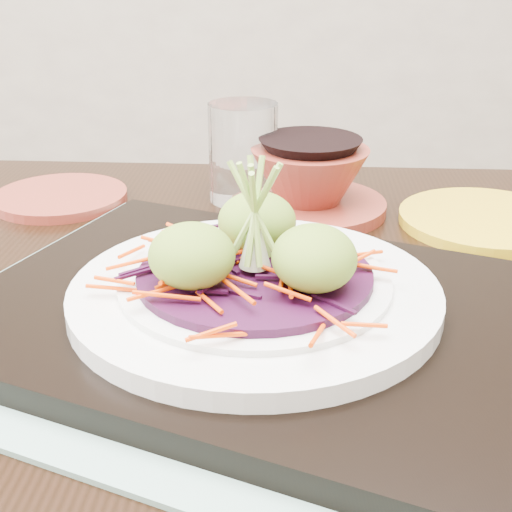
{
  "coord_description": "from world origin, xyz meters",
  "views": [
    {
      "loc": [
        0.08,
        -0.49,
        1.05
      ],
      "look_at": [
        0.06,
        0.01,
        0.82
      ],
      "focal_mm": 50.0,
      "sensor_mm": 36.0,
      "label": 1
    }
  ],
  "objects_px": {
    "white_plate": "(255,292)",
    "dining_table": "(277,406)",
    "yellow_plate": "(487,220)",
    "terracotta_side_plate": "(61,197)",
    "water_glass": "(243,153)",
    "serving_tray": "(255,314)",
    "terracotta_bowl_set": "(309,184)"
  },
  "relations": [
    {
      "from": "water_glass",
      "to": "white_plate",
      "type": "bearing_deg",
      "value": -84.89
    },
    {
      "from": "yellow_plate",
      "to": "terracotta_side_plate",
      "type": "bearing_deg",
      "value": 173.7
    },
    {
      "from": "serving_tray",
      "to": "terracotta_bowl_set",
      "type": "relative_size",
      "value": 2.11
    },
    {
      "from": "serving_tray",
      "to": "terracotta_bowl_set",
      "type": "distance_m",
      "value": 0.27
    },
    {
      "from": "dining_table",
      "to": "serving_tray",
      "type": "distance_m",
      "value": 0.12
    },
    {
      "from": "terracotta_side_plate",
      "to": "yellow_plate",
      "type": "height_order",
      "value": "same"
    },
    {
      "from": "terracotta_side_plate",
      "to": "dining_table",
      "type": "bearing_deg",
      "value": -44.01
    },
    {
      "from": "yellow_plate",
      "to": "dining_table",
      "type": "bearing_deg",
      "value": -138.13
    },
    {
      "from": "white_plate",
      "to": "yellow_plate",
      "type": "relative_size",
      "value": 1.53
    },
    {
      "from": "white_plate",
      "to": "terracotta_side_plate",
      "type": "distance_m",
      "value": 0.38
    },
    {
      "from": "dining_table",
      "to": "white_plate",
      "type": "bearing_deg",
      "value": -114.5
    },
    {
      "from": "serving_tray",
      "to": "white_plate",
      "type": "height_order",
      "value": "white_plate"
    },
    {
      "from": "water_glass",
      "to": "terracotta_bowl_set",
      "type": "height_order",
      "value": "water_glass"
    },
    {
      "from": "white_plate",
      "to": "serving_tray",
      "type": "bearing_deg",
      "value": 180.0
    },
    {
      "from": "serving_tray",
      "to": "yellow_plate",
      "type": "bearing_deg",
      "value": 66.26
    },
    {
      "from": "serving_tray",
      "to": "yellow_plate",
      "type": "distance_m",
      "value": 0.34
    },
    {
      "from": "dining_table",
      "to": "serving_tray",
      "type": "relative_size",
      "value": 2.82
    },
    {
      "from": "white_plate",
      "to": "yellow_plate",
      "type": "xyz_separation_m",
      "value": [
        0.24,
        0.24,
        -0.03
      ]
    },
    {
      "from": "white_plate",
      "to": "water_glass",
      "type": "relative_size",
      "value": 2.51
    },
    {
      "from": "water_glass",
      "to": "terracotta_side_plate",
      "type": "bearing_deg",
      "value": -175.1
    },
    {
      "from": "dining_table",
      "to": "white_plate",
      "type": "height_order",
      "value": "white_plate"
    },
    {
      "from": "terracotta_bowl_set",
      "to": "yellow_plate",
      "type": "height_order",
      "value": "terracotta_bowl_set"
    },
    {
      "from": "serving_tray",
      "to": "water_glass",
      "type": "xyz_separation_m",
      "value": [
        -0.03,
        0.31,
        0.04
      ]
    },
    {
      "from": "terracotta_bowl_set",
      "to": "yellow_plate",
      "type": "xyz_separation_m",
      "value": [
        0.19,
        -0.03,
        -0.03
      ]
    },
    {
      "from": "terracotta_side_plate",
      "to": "yellow_plate",
      "type": "relative_size",
      "value": 0.83
    },
    {
      "from": "dining_table",
      "to": "yellow_plate",
      "type": "xyz_separation_m",
      "value": [
        0.22,
        0.2,
        0.11
      ]
    },
    {
      "from": "serving_tray",
      "to": "terracotta_side_plate",
      "type": "bearing_deg",
      "value": 151.43
    },
    {
      "from": "white_plate",
      "to": "dining_table",
      "type": "bearing_deg",
      "value": 64.43
    },
    {
      "from": "white_plate",
      "to": "terracotta_side_plate",
      "type": "relative_size",
      "value": 1.85
    },
    {
      "from": "terracotta_side_plate",
      "to": "white_plate",
      "type": "bearing_deg",
      "value": -50.17
    },
    {
      "from": "white_plate",
      "to": "yellow_plate",
      "type": "distance_m",
      "value": 0.34
    },
    {
      "from": "dining_table",
      "to": "water_glass",
      "type": "relative_size",
      "value": 10.92
    }
  ]
}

